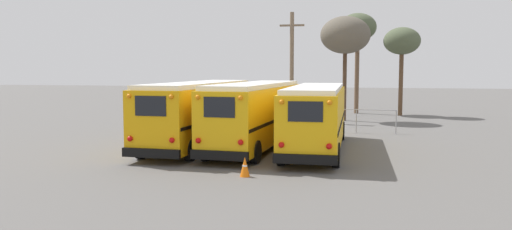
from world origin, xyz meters
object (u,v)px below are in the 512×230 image
school_bus_0 (199,111)px  traffic_cone (245,167)px  school_bus_1 (256,113)px  school_bus_2 (316,115)px  bare_tree_1 (358,29)px  bare_tree_0 (345,36)px  bare_tree_2 (402,42)px  utility_pole (292,65)px

school_bus_0 → traffic_cone: bearing=-58.7°
school_bus_1 → traffic_cone: 6.59m
school_bus_2 → bare_tree_1: 21.40m
bare_tree_0 → bare_tree_2: size_ratio=1.07×
school_bus_1 → bare_tree_2: bare_tree_2 is taller
utility_pole → traffic_cone: utility_pole is taller
bare_tree_2 → bare_tree_0: bearing=-130.2°
school_bus_0 → utility_pole: bearing=78.1°
school_bus_1 → traffic_cone: school_bus_1 is taller
bare_tree_2 → school_bus_1: bearing=-112.3°
school_bus_1 → bare_tree_1: (4.30, 20.52, 5.52)m
utility_pole → bare_tree_1: size_ratio=0.93×
school_bus_1 → bare_tree_2: size_ratio=1.47×
school_bus_0 → bare_tree_1: bare_tree_1 is taller
school_bus_1 → bare_tree_1: size_ratio=1.23×
utility_pole → bare_tree_0: bearing=16.5°
school_bus_2 → bare_tree_2: size_ratio=1.47×
bare_tree_2 → school_bus_2: bearing=-104.4°
school_bus_0 → utility_pole: size_ratio=1.39×
school_bus_1 → bare_tree_2: (7.89, 19.19, 4.28)m
school_bus_1 → utility_pole: bearing=91.0°
utility_pole → bare_tree_2: utility_pole is taller
school_bus_0 → traffic_cone: school_bus_0 is taller
utility_pole → traffic_cone: (1.26, -19.32, -3.76)m
bare_tree_0 → school_bus_0: bearing=-115.0°
school_bus_2 → traffic_cone: size_ratio=14.93×
bare_tree_0 → bare_tree_1: (0.74, 6.45, 0.97)m
school_bus_2 → utility_pole: size_ratio=1.34×
bare_tree_0 → bare_tree_2: bearing=49.8°
bare_tree_2 → utility_pole: bearing=-142.4°
school_bus_2 → bare_tree_1: bare_tree_1 is taller
school_bus_0 → bare_tree_2: (10.82, 19.04, 4.27)m
school_bus_0 → utility_pole: 13.29m
school_bus_0 → traffic_cone: 7.75m
school_bus_0 → bare_tree_1: size_ratio=1.28×
school_bus_1 → school_bus_2: (2.93, -0.09, -0.06)m
bare_tree_2 → traffic_cone: bare_tree_2 is taller
bare_tree_1 → bare_tree_0: bearing=-96.5°
school_bus_2 → bare_tree_0: (0.63, 14.16, 4.61)m
school_bus_2 → bare_tree_0: bearing=87.4°
school_bus_0 → school_bus_1: size_ratio=1.04×
school_bus_0 → bare_tree_1: 22.30m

